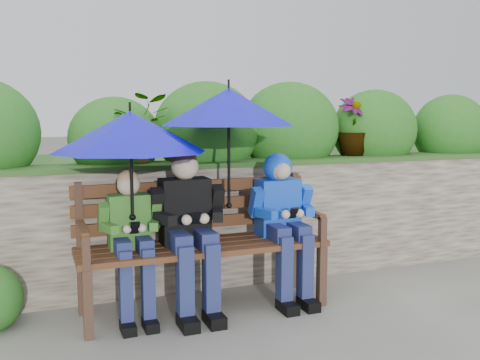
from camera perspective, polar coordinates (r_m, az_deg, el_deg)
name	(u,v)px	position (r m, az deg, el deg)	size (l,w,h in m)	color
ground	(245,312)	(3.97, 0.53, -13.89)	(60.00, 60.00, 0.00)	#65645B
garden_backdrop	(185,197)	(5.30, -5.84, -1.77)	(8.00, 2.83, 1.75)	brown
park_bench	(201,235)	(3.94, -4.20, -5.87)	(1.80, 0.53, 0.95)	#422C20
boy_left	(131,235)	(3.75, -11.51, -5.75)	(0.42, 0.48, 1.04)	#388025
boy_middle	(189,223)	(3.80, -5.49, -4.55)	(0.52, 0.61, 1.18)	black
boy_right	(283,212)	(4.07, 4.58, -3.48)	(0.48, 0.58, 1.12)	blue
umbrella_left	(130,132)	(3.62, -11.61, 5.03)	(1.03, 1.03, 0.79)	#0C0CD1
umbrella_right	(229,107)	(3.89, -1.21, 7.79)	(1.00, 1.00, 0.94)	#0C0CD1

